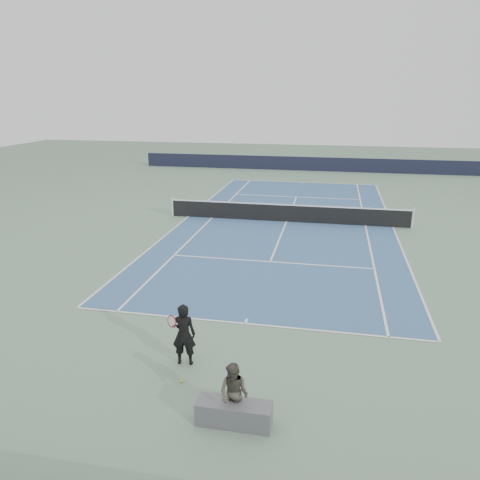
% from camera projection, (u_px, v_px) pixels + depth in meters
% --- Properties ---
extents(ground, '(80.00, 80.00, 0.00)m').
position_uv_depth(ground, '(286.00, 222.00, 25.05)').
color(ground, slate).
extents(court_surface, '(10.97, 23.77, 0.01)m').
position_uv_depth(court_surface, '(286.00, 222.00, 25.05)').
color(court_surface, '#385A86').
rests_on(court_surface, ground).
extents(tennis_net, '(12.90, 0.10, 1.07)m').
position_uv_depth(tennis_net, '(287.00, 213.00, 24.90)').
color(tennis_net, silver).
rests_on(tennis_net, ground).
extents(windscreen_far, '(30.00, 0.25, 1.20)m').
position_uv_depth(windscreen_far, '(307.00, 164.00, 41.61)').
color(windscreen_far, black).
rests_on(windscreen_far, ground).
extents(tennis_player, '(0.79, 0.52, 1.64)m').
position_uv_depth(tennis_player, '(184.00, 334.00, 11.66)').
color(tennis_player, black).
rests_on(tennis_player, ground).
extents(tennis_ball, '(0.07, 0.07, 0.07)m').
position_uv_depth(tennis_ball, '(181.00, 381.00, 11.10)').
color(tennis_ball, yellow).
rests_on(tennis_ball, ground).
extents(spectator_bench, '(1.64, 0.89, 1.39)m').
position_uv_depth(spectator_bench, '(234.00, 403.00, 9.58)').
color(spectator_bench, '#56575B').
rests_on(spectator_bench, ground).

